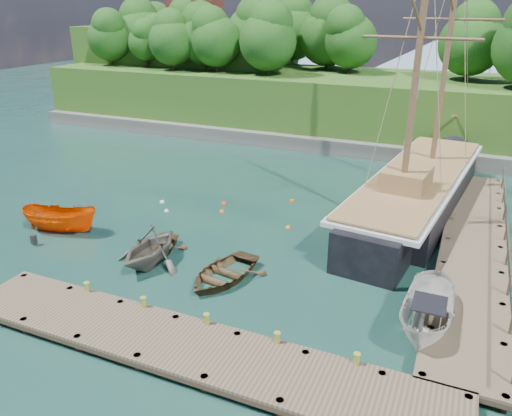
# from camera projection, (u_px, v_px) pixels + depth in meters

# --- Properties ---
(ground) EXTENTS (160.00, 160.00, 0.00)m
(ground) POSITION_uv_depth(u_px,v_px,m) (221.00, 269.00, 25.10)
(ground) COLOR #143730
(ground) RESTS_ON ground
(dock_near) EXTENTS (20.00, 3.20, 1.10)m
(dock_near) POSITION_uv_depth(u_px,v_px,m) (189.00, 347.00, 18.68)
(dock_near) COLOR #4E3F2E
(dock_near) RESTS_ON ground
(dock_east) EXTENTS (3.20, 24.00, 1.10)m
(dock_east) POSITION_uv_depth(u_px,v_px,m) (473.00, 245.00, 26.59)
(dock_east) COLOR #4E3F2E
(dock_east) RESTS_ON ground
(bollard_0) EXTENTS (0.26, 0.26, 0.45)m
(bollard_0) POSITION_uv_depth(u_px,v_px,m) (89.00, 303.00, 22.26)
(bollard_0) COLOR olive
(bollard_0) RESTS_ON ground
(bollard_1) EXTENTS (0.26, 0.26, 0.45)m
(bollard_1) POSITION_uv_depth(u_px,v_px,m) (145.00, 318.00, 21.14)
(bollard_1) COLOR olive
(bollard_1) RESTS_ON ground
(bollard_2) EXTENTS (0.26, 0.26, 0.45)m
(bollard_2) POSITION_uv_depth(u_px,v_px,m) (207.00, 336.00, 20.03)
(bollard_2) COLOR olive
(bollard_2) RESTS_ON ground
(bollard_3) EXTENTS (0.26, 0.26, 0.45)m
(bollard_3) POSITION_uv_depth(u_px,v_px,m) (277.00, 355.00, 18.91)
(bollard_3) COLOR olive
(bollard_3) RESTS_ON ground
(bollard_4) EXTENTS (0.26, 0.26, 0.45)m
(bollard_4) POSITION_uv_depth(u_px,v_px,m) (355.00, 377.00, 17.80)
(bollard_4) COLOR olive
(bollard_4) RESTS_ON ground
(rowboat_0) EXTENTS (3.33, 4.36, 0.84)m
(rowboat_0) POSITION_uv_depth(u_px,v_px,m) (152.00, 256.00, 26.40)
(rowboat_0) COLOR brown
(rowboat_0) RESTS_ON ground
(rowboat_1) EXTENTS (3.63, 4.19, 2.17)m
(rowboat_1) POSITION_uv_depth(u_px,v_px,m) (151.00, 263.00, 25.65)
(rowboat_1) COLOR #5B574C
(rowboat_1) RESTS_ON ground
(rowboat_2) EXTENTS (3.91, 4.93, 0.92)m
(rowboat_2) POSITION_uv_depth(u_px,v_px,m) (223.00, 279.00, 24.17)
(rowboat_2) COLOR #4E3921
(rowboat_2) RESTS_ON ground
(motorboat_orange) EXTENTS (4.89, 2.71, 1.78)m
(motorboat_orange) POSITION_uv_depth(u_px,v_px,m) (63.00, 231.00, 29.25)
(motorboat_orange) COLOR #E34700
(motorboat_orange) RESTS_ON ground
(cabin_boat_white) EXTENTS (2.14, 5.25, 2.00)m
(cabin_boat_white) POSITION_uv_depth(u_px,v_px,m) (425.00, 333.00, 20.18)
(cabin_boat_white) COLOR silver
(cabin_boat_white) RESTS_ON ground
(schooner) EXTENTS (7.14, 26.95, 19.67)m
(schooner) POSITION_uv_depth(u_px,v_px,m) (416.00, 195.00, 31.75)
(schooner) COLOR black
(schooner) RESTS_ON ground
(mooring_buoy_0) EXTENTS (0.30, 0.30, 0.30)m
(mooring_buoy_0) POSITION_uv_depth(u_px,v_px,m) (166.00, 211.00, 32.10)
(mooring_buoy_0) COLOR white
(mooring_buoy_0) RESTS_ON ground
(mooring_buoy_1) EXTENTS (0.32, 0.32, 0.32)m
(mooring_buoy_1) POSITION_uv_depth(u_px,v_px,m) (222.00, 212.00, 32.00)
(mooring_buoy_1) COLOR orange
(mooring_buoy_1) RESTS_ON ground
(mooring_buoy_2) EXTENTS (0.32, 0.32, 0.32)m
(mooring_buoy_2) POSITION_uv_depth(u_px,v_px,m) (288.00, 228.00, 29.68)
(mooring_buoy_2) COLOR orange
(mooring_buoy_2) RESTS_ON ground
(mooring_buoy_3) EXTENTS (0.28, 0.28, 0.28)m
(mooring_buoy_3) POSITION_uv_depth(u_px,v_px,m) (326.00, 219.00, 30.94)
(mooring_buoy_3) COLOR silver
(mooring_buoy_3) RESTS_ON ground
(mooring_buoy_4) EXTENTS (0.35, 0.35, 0.35)m
(mooring_buoy_4) POSITION_uv_depth(u_px,v_px,m) (224.00, 204.00, 33.23)
(mooring_buoy_4) COLOR red
(mooring_buoy_4) RESTS_ON ground
(mooring_buoy_5) EXTENTS (0.33, 0.33, 0.33)m
(mooring_buoy_5) POSITION_uv_depth(u_px,v_px,m) (292.00, 202.00, 33.70)
(mooring_buoy_5) COLOR #F15701
(mooring_buoy_5) RESTS_ON ground
(mooring_buoy_6) EXTENTS (0.32, 0.32, 0.32)m
(mooring_buoy_6) POSITION_uv_depth(u_px,v_px,m) (162.00, 203.00, 33.53)
(mooring_buoy_6) COLOR white
(mooring_buoy_6) RESTS_ON ground
(headland) EXTENTS (51.00, 19.31, 12.90)m
(headland) POSITION_uv_depth(u_px,v_px,m) (247.00, 72.00, 54.39)
(headland) COLOR #474744
(headland) RESTS_ON ground
(distant_ridge) EXTENTS (117.00, 40.00, 10.00)m
(distant_ridge) POSITION_uv_depth(u_px,v_px,m) (442.00, 58.00, 81.21)
(distant_ridge) COLOR #728CA5
(distant_ridge) RESTS_ON ground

